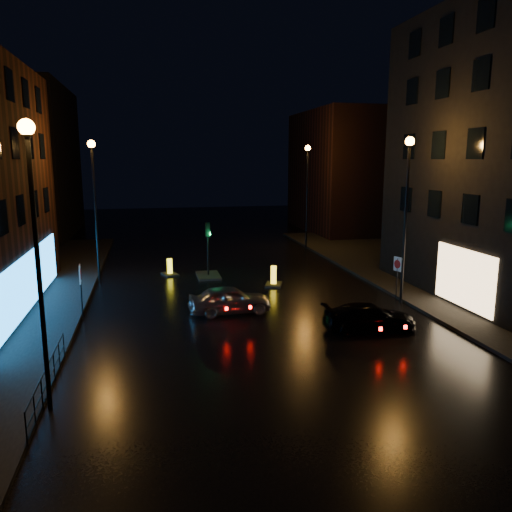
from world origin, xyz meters
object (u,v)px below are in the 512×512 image
object	(u,v)px
bollard_far	(170,271)
road_sign_left	(80,279)
bollard_near	(274,281)
traffic_signal	(208,269)
road_sign_right	(397,268)
silver_hatchback	(230,300)
dark_sedan	(369,317)

from	to	relation	value
bollard_far	road_sign_left	distance (m)	9.47
bollard_near	road_sign_left	xyz separation A→B (m)	(-10.17, -4.24, 1.68)
traffic_signal	road_sign_right	world-z (taller)	traffic_signal
silver_hatchback	road_sign_left	xyz separation A→B (m)	(-6.83, 0.47, 1.26)
road_sign_left	road_sign_right	distance (m)	15.79
bollard_far	traffic_signal	bearing A→B (deg)	-39.49
traffic_signal	silver_hatchback	bearing A→B (deg)	-89.02
bollard_far	silver_hatchback	bearing A→B (deg)	-91.98
silver_hatchback	bollard_near	distance (m)	5.79
dark_sedan	bollard_far	world-z (taller)	dark_sedan
traffic_signal	dark_sedan	bearing A→B (deg)	-63.83
traffic_signal	dark_sedan	world-z (taller)	traffic_signal
silver_hatchback	bollard_far	xyz separation A→B (m)	(-2.50, 8.71, -0.44)
dark_sedan	traffic_signal	bearing A→B (deg)	30.52
traffic_signal	bollard_near	bearing A→B (deg)	-41.50
traffic_signal	bollard_far	xyz separation A→B (m)	(-2.36, 0.93, -0.27)
bollard_near	bollard_far	xyz separation A→B (m)	(-5.84, 4.01, -0.02)
silver_hatchback	dark_sedan	world-z (taller)	silver_hatchback
road_sign_left	silver_hatchback	bearing A→B (deg)	-8.62
traffic_signal	silver_hatchback	size ratio (longest dim) A/B	0.88
bollard_far	dark_sedan	bearing A→B (deg)	-75.16
bollard_near	road_sign_left	world-z (taller)	road_sign_left
bollard_near	traffic_signal	bearing A→B (deg)	158.82
bollard_near	bollard_far	bearing A→B (deg)	165.86
road_sign_right	bollard_far	bearing A→B (deg)	-52.26
silver_hatchback	dark_sedan	bearing A→B (deg)	-127.74
silver_hatchback	road_sign_right	xyz separation A→B (m)	(8.96, 0.49, 1.04)
silver_hatchback	road_sign_left	size ratio (longest dim) A/B	1.52
silver_hatchback	dark_sedan	distance (m)	6.64
dark_sedan	road_sign_left	size ratio (longest dim) A/B	1.56
bollard_near	road_sign_left	distance (m)	11.15
bollard_far	road_sign_left	size ratio (longest dim) A/B	0.55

